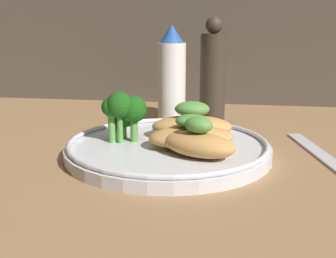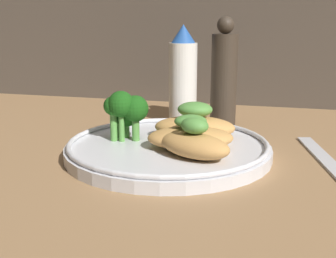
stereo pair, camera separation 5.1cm
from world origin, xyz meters
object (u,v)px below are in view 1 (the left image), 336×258
object	(u,v)px
broccoli_bunch	(123,111)
pepper_grinder	(213,76)
sauce_bottle	(172,77)
plate	(168,148)

from	to	relation	value
broccoli_bunch	pepper_grinder	bearing A→B (deg)	57.37
pepper_grinder	sauce_bottle	bearing A→B (deg)	180.00
plate	sauce_bottle	bearing A→B (deg)	96.90
plate	pepper_grinder	bearing A→B (deg)	75.52
plate	sauce_bottle	world-z (taller)	sauce_bottle
sauce_bottle	pepper_grinder	xyz separation A→B (cm)	(6.55, -0.00, 0.24)
sauce_bottle	pepper_grinder	distance (cm)	6.55
plate	sauce_bottle	distance (cm)	18.58
plate	pepper_grinder	xyz separation A→B (cm)	(4.46, 17.26, 6.79)
plate	broccoli_bunch	distance (cm)	7.40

